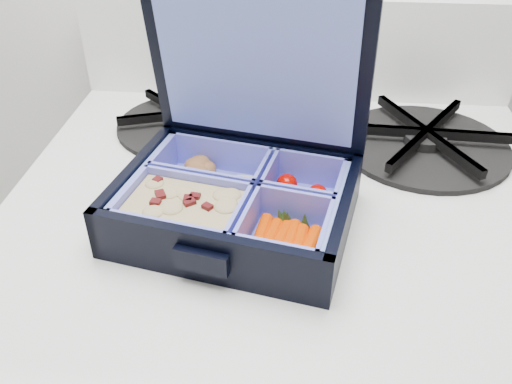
# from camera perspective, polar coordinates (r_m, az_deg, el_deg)

# --- Properties ---
(bento_box) EXTENTS (0.24, 0.20, 0.05)m
(bento_box) POSITION_cam_1_polar(r_m,az_deg,el_deg) (0.50, -2.17, -1.13)
(bento_box) COLOR black
(bento_box) RESTS_ON stove
(burner_grate) EXTENTS (0.21, 0.21, 0.03)m
(burner_grate) POSITION_cam_1_polar(r_m,az_deg,el_deg) (0.66, 17.40, 5.53)
(burner_grate) COLOR black
(burner_grate) RESTS_ON stove
(burner_grate_rear) EXTENTS (0.22, 0.22, 0.02)m
(burner_grate_rear) POSITION_cam_1_polar(r_m,az_deg,el_deg) (0.68, -7.33, 7.53)
(burner_grate_rear) COLOR black
(burner_grate_rear) RESTS_ON stove
(fork) EXTENTS (0.15, 0.15, 0.01)m
(fork) POSITION_cam_1_polar(r_m,az_deg,el_deg) (0.64, -0.24, 5.08)
(fork) COLOR silver
(fork) RESTS_ON stove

